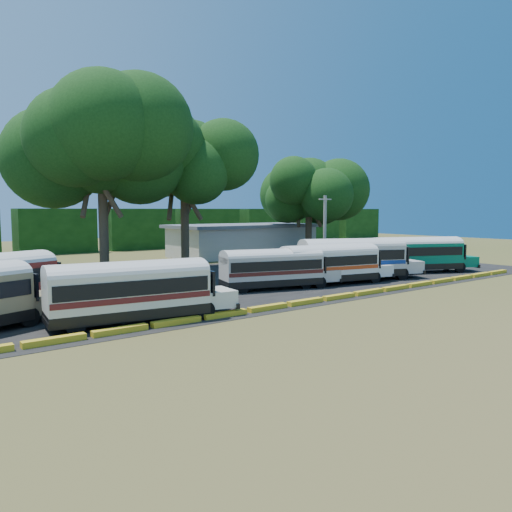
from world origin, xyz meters
TOP-DOWN VIEW (x-y plane):
  - ground at (0.00, 0.00)m, footprint 160.00×160.00m
  - asphalt_strip at (1.00, 12.00)m, footprint 64.00×24.00m
  - curb at (-0.00, 1.00)m, footprint 53.70×0.45m
  - terminal_building at (18.00, 30.00)m, footprint 19.00×9.00m
  - treeline_backdrop at (0.00, 48.00)m, footprint 130.00×4.00m
  - bus_cream_west at (-9.08, 2.64)m, footprint 10.09×3.72m
  - bus_cream_east at (3.75, 6.74)m, footprint 9.36×4.64m
  - bus_white_red at (8.77, 5.78)m, footprint 9.87×4.22m
  - bus_white_blue at (12.15, 6.43)m, footprint 10.78×6.46m
  - bus_teal at (20.67, 6.05)m, footprint 10.25×6.47m
  - tree_west at (-3.87, 20.29)m, footprint 12.04×12.04m
  - tree_center at (4.59, 21.30)m, footprint 9.85×9.85m
  - tree_east at (23.20, 23.44)m, footprint 9.92×9.92m
  - utility_pole at (14.71, 12.36)m, footprint 1.60×0.30m

SIDE VIEW (x-z plane):
  - ground at x=0.00m, z-range 0.00..0.00m
  - asphalt_strip at x=1.00m, z-range 0.00..0.02m
  - curb at x=0.00m, z-range 0.00..0.30m
  - bus_cream_east at x=3.75m, z-range 0.20..3.19m
  - bus_white_red at x=8.77m, z-range 0.21..3.36m
  - bus_cream_west at x=-9.08m, z-range 0.21..3.45m
  - bus_teal at x=20.67m, z-range 0.25..3.58m
  - bus_white_blue at x=12.15m, z-range 0.23..3.71m
  - terminal_building at x=18.00m, z-range 0.03..4.03m
  - treeline_backdrop at x=0.00m, z-range 0.00..6.00m
  - utility_pole at x=14.71m, z-range 0.11..7.31m
  - tree_east at x=23.20m, z-range 2.41..14.57m
  - tree_center at x=4.59m, z-range 3.58..18.08m
  - tree_west at x=-3.87m, z-range 3.54..19.52m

